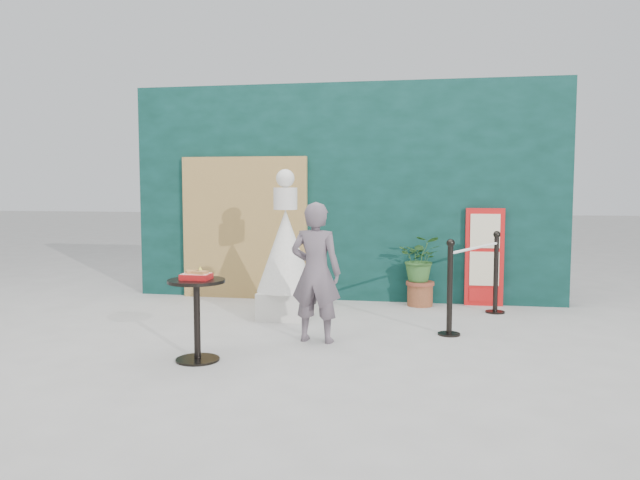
% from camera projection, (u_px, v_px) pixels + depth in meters
% --- Properties ---
extents(ground, '(60.00, 60.00, 0.00)m').
position_uv_depth(ground, '(297.00, 359.00, 5.76)').
color(ground, '#ADAAA5').
rests_on(ground, ground).
extents(back_wall, '(6.00, 0.30, 3.00)m').
position_uv_depth(back_wall, '(345.00, 193.00, 8.71)').
color(back_wall, black).
rests_on(back_wall, ground).
extents(bamboo_fence, '(1.80, 0.08, 2.00)m').
position_uv_depth(bamboo_fence, '(244.00, 228.00, 8.80)').
color(bamboo_fence, tan).
rests_on(bamboo_fence, ground).
extents(woman, '(0.56, 0.40, 1.43)m').
position_uv_depth(woman, '(316.00, 272.00, 6.34)').
color(woman, '#61535C').
rests_on(woman, ground).
extents(menu_board, '(0.50, 0.07, 1.30)m').
position_uv_depth(menu_board, '(484.00, 257.00, 8.26)').
color(menu_board, red).
rests_on(menu_board, ground).
extents(statue, '(0.70, 0.70, 1.79)m').
position_uv_depth(statue, '(286.00, 258.00, 7.49)').
color(statue, white).
rests_on(statue, ground).
extents(cafe_table, '(0.52, 0.52, 0.75)m').
position_uv_depth(cafe_table, '(197.00, 307.00, 5.66)').
color(cafe_table, black).
rests_on(cafe_table, ground).
extents(food_basket, '(0.26, 0.19, 0.11)m').
position_uv_depth(food_basket, '(197.00, 275.00, 5.63)').
color(food_basket, red).
rests_on(food_basket, cafe_table).
extents(planter, '(0.55, 0.48, 0.94)m').
position_uv_depth(planter, '(420.00, 265.00, 8.25)').
color(planter, brown).
rests_on(planter, ground).
extents(stanchion_barrier, '(0.84, 1.54, 1.03)m').
position_uv_depth(stanchion_barrier, '(475.00, 281.00, 7.22)').
color(stanchion_barrier, black).
rests_on(stanchion_barrier, ground).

